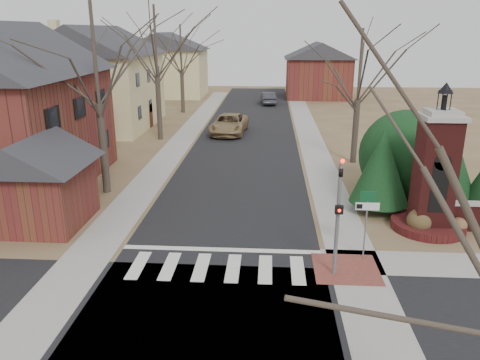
# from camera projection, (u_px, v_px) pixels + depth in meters

# --- Properties ---
(ground) EXTENTS (120.00, 120.00, 0.00)m
(ground) POSITION_uv_depth(u_px,v_px,m) (215.00, 279.00, 16.74)
(ground) COLOR brown
(ground) RESTS_ON ground
(main_street) EXTENTS (8.00, 70.00, 0.01)m
(main_street) POSITION_uv_depth(u_px,v_px,m) (246.00, 140.00, 37.63)
(main_street) COLOR black
(main_street) RESTS_ON ground
(cross_street) EXTENTS (120.00, 8.00, 0.01)m
(cross_street) POSITION_uv_depth(u_px,v_px,m) (203.00, 330.00, 13.89)
(cross_street) COLOR black
(cross_street) RESTS_ON ground
(crosswalk_zone) EXTENTS (8.00, 2.20, 0.02)m
(crosswalk_zone) POSITION_uv_depth(u_px,v_px,m) (217.00, 268.00, 17.49)
(crosswalk_zone) COLOR silver
(crosswalk_zone) RESTS_ON ground
(stop_bar) EXTENTS (8.00, 0.35, 0.02)m
(stop_bar) POSITION_uv_depth(u_px,v_px,m) (221.00, 250.00, 18.92)
(stop_bar) COLOR silver
(stop_bar) RESTS_ON ground
(sidewalk_right_main) EXTENTS (2.00, 60.00, 0.02)m
(sidewalk_right_main) POSITION_uv_depth(u_px,v_px,m) (311.00, 141.00, 37.31)
(sidewalk_right_main) COLOR gray
(sidewalk_right_main) RESTS_ON ground
(sidewalk_left) EXTENTS (2.00, 60.00, 0.02)m
(sidewalk_left) POSITION_uv_depth(u_px,v_px,m) (182.00, 139.00, 37.95)
(sidewalk_left) COLOR gray
(sidewalk_left) RESTS_ON ground
(curb_apron) EXTENTS (2.40, 2.40, 0.02)m
(curb_apron) POSITION_uv_depth(u_px,v_px,m) (346.00, 269.00, 17.39)
(curb_apron) COLOR brown
(curb_apron) RESTS_ON ground
(traffic_signal_pole) EXTENTS (0.28, 0.41, 4.50)m
(traffic_signal_pole) POSITION_uv_depth(u_px,v_px,m) (338.00, 208.00, 16.22)
(traffic_signal_pole) COLOR slate
(traffic_signal_pole) RESTS_ON ground
(sign_post) EXTENTS (0.90, 0.07, 2.75)m
(sign_post) POSITION_uv_depth(u_px,v_px,m) (367.00, 211.00, 17.68)
(sign_post) COLOR slate
(sign_post) RESTS_ON ground
(brick_gate_monument) EXTENTS (3.20, 3.20, 6.47)m
(brick_gate_monument) POSITION_uv_depth(u_px,v_px,m) (433.00, 183.00, 20.26)
(brick_gate_monument) COLOR #4D1716
(brick_gate_monument) RESTS_ON ground
(house_stucco_left) EXTENTS (9.80, 12.80, 9.28)m
(house_stucco_left) POSITION_uv_depth(u_px,v_px,m) (99.00, 75.00, 41.80)
(house_stucco_left) COLOR beige
(house_stucco_left) RESTS_ON ground
(garage_left) EXTENTS (4.80, 4.80, 4.29)m
(garage_left) POSITION_uv_depth(u_px,v_px,m) (36.00, 177.00, 20.84)
(garage_left) COLOR brown
(garage_left) RESTS_ON ground
(house_distant_left) EXTENTS (10.80, 8.80, 8.53)m
(house_distant_left) POSITION_uv_depth(u_px,v_px,m) (166.00, 63.00, 61.76)
(house_distant_left) COLOR beige
(house_distant_left) RESTS_ON ground
(house_distant_right) EXTENTS (8.80, 8.80, 7.30)m
(house_distant_right) POSITION_uv_depth(u_px,v_px,m) (318.00, 69.00, 60.72)
(house_distant_right) COLOR brown
(house_distant_right) RESTS_ON ground
(evergreen_near) EXTENTS (2.80, 2.80, 4.10)m
(evergreen_near) POSITION_uv_depth(u_px,v_px,m) (381.00, 166.00, 22.24)
(evergreen_near) COLOR #473D33
(evergreen_near) RESTS_ON ground
(evergreen_mid) EXTENTS (3.40, 3.40, 4.70)m
(evergreen_mid) POSITION_uv_depth(u_px,v_px,m) (444.00, 155.00, 23.08)
(evergreen_mid) COLOR #473D33
(evergreen_mid) RESTS_ON ground
(evergreen_mass) EXTENTS (4.80, 4.80, 4.80)m
(evergreen_mass) POSITION_uv_depth(u_px,v_px,m) (406.00, 152.00, 24.47)
(evergreen_mass) COLOR black
(evergreen_mass) RESTS_ON ground
(bare_tree_0) EXTENTS (8.05, 8.05, 11.15)m
(bare_tree_0) POSITION_uv_depth(u_px,v_px,m) (94.00, 47.00, 23.36)
(bare_tree_0) COLOR #473D33
(bare_tree_0) RESTS_ON ground
(bare_tree_1) EXTENTS (8.40, 8.40, 11.64)m
(bare_tree_1) POSITION_uv_depth(u_px,v_px,m) (155.00, 36.00, 35.60)
(bare_tree_1) COLOR #473D33
(bare_tree_1) RESTS_ON ground
(bare_tree_2) EXTENTS (7.35, 7.35, 10.19)m
(bare_tree_2) POSITION_uv_depth(u_px,v_px,m) (181.00, 45.00, 48.29)
(bare_tree_2) COLOR #473D33
(bare_tree_2) RESTS_ON ground
(bare_tree_3) EXTENTS (7.00, 7.00, 9.70)m
(bare_tree_3) POSITION_uv_depth(u_px,v_px,m) (361.00, 60.00, 29.42)
(bare_tree_3) COLOR #473D33
(bare_tree_3) RESTS_ON ground
(pickup_truck) EXTENTS (3.19, 6.13, 1.65)m
(pickup_truck) POSITION_uv_depth(u_px,v_px,m) (229.00, 124.00, 39.88)
(pickup_truck) COLOR #997C53
(pickup_truck) RESTS_ON ground
(distant_car) EXTENTS (1.98, 4.52, 1.44)m
(distant_car) POSITION_uv_depth(u_px,v_px,m) (268.00, 98.00, 55.70)
(distant_car) COLOR #36393F
(distant_car) RESTS_ON ground
(dry_shrub_left) EXTENTS (1.08, 1.08, 1.08)m
(dry_shrub_left) POSITION_uv_depth(u_px,v_px,m) (419.00, 221.00, 20.42)
(dry_shrub_left) COLOR brown
(dry_shrub_left) RESTS_ON ground
(dry_shrub_right) EXTENTS (0.73, 0.73, 0.73)m
(dry_shrub_right) POSITION_uv_depth(u_px,v_px,m) (458.00, 226.00, 20.37)
(dry_shrub_right) COLOR brown
(dry_shrub_right) RESTS_ON ground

